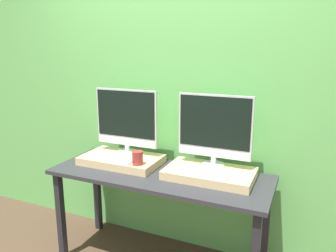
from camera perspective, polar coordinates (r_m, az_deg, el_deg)
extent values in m
cube|color=#66B75B|center=(2.62, 1.94, 5.70)|extent=(8.00, 0.04, 2.60)
cube|color=#2D2D33|center=(2.43, -1.48, -8.49)|extent=(1.62, 0.60, 0.03)
cube|color=#232328|center=(2.80, -18.17, -14.67)|extent=(0.05, 0.05, 0.73)
cube|color=#232328|center=(3.13, -12.21, -11.16)|extent=(0.05, 0.05, 0.73)
cube|color=#232328|center=(2.63, 16.63, -16.53)|extent=(0.05, 0.05, 0.73)
cube|color=#D6B77F|center=(2.63, -8.07, -5.83)|extent=(0.62, 0.37, 0.06)
cylinder|color=silver|center=(2.69, -7.07, -4.52)|extent=(0.16, 0.16, 0.01)
cylinder|color=silver|center=(2.68, -7.09, -3.83)|extent=(0.04, 0.04, 0.06)
cube|color=silver|center=(2.62, -7.25, 1.46)|extent=(0.53, 0.02, 0.45)
cube|color=black|center=(2.60, -7.43, 2.05)|extent=(0.51, 0.00, 0.37)
cube|color=silver|center=(2.65, -7.28, -2.73)|extent=(0.53, 0.00, 0.06)
cube|color=silver|center=(2.53, -9.51, -5.84)|extent=(0.31, 0.11, 0.01)
cube|color=silver|center=(2.52, -9.52, -5.68)|extent=(0.30, 0.10, 0.00)
cylinder|color=#9E332D|center=(2.41, -5.33, -5.56)|extent=(0.08, 0.08, 0.10)
cube|color=#D6B77F|center=(2.35, 7.25, -8.21)|extent=(0.62, 0.37, 0.06)
cylinder|color=silver|center=(2.42, 7.91, -6.66)|extent=(0.16, 0.16, 0.01)
cylinder|color=silver|center=(2.41, 7.93, -5.91)|extent=(0.04, 0.04, 0.06)
cube|color=silver|center=(2.34, 8.13, -0.04)|extent=(0.53, 0.02, 0.45)
cube|color=black|center=(2.32, 8.06, 0.61)|extent=(0.51, 0.00, 0.37)
cube|color=silver|center=(2.38, 7.88, -4.70)|extent=(0.53, 0.00, 0.06)
cube|color=silver|center=(2.23, 6.39, -8.38)|extent=(0.31, 0.11, 0.01)
cube|color=silver|center=(2.23, 6.40, -8.20)|extent=(0.30, 0.10, 0.00)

